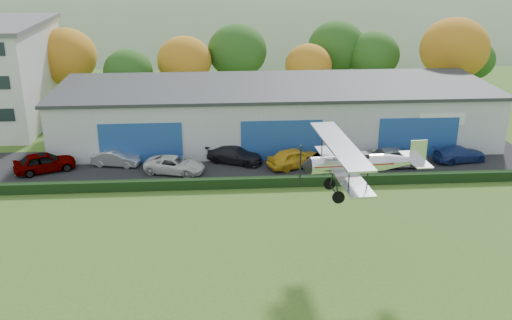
{
  "coord_description": "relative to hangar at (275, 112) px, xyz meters",
  "views": [
    {
      "loc": [
        -0.48,
        -25.62,
        17.98
      ],
      "look_at": [
        1.93,
        9.48,
        4.77
      ],
      "focal_mm": 41.19,
      "sensor_mm": 36.0,
      "label": 1
    }
  ],
  "objects": [
    {
      "name": "car_7",
      "position": [
        15.29,
        -7.46,
        -1.93
      ],
      "size": [
        4.9,
        2.67,
        1.35
      ],
      "primitive_type": "imported",
      "rotation": [
        0.0,
        0.0,
        1.75
      ],
      "color": "navy",
      "rests_on": "apron"
    },
    {
      "name": "hedge",
      "position": [
        -2.0,
        -11.78,
        -2.26
      ],
      "size": [
        46.0,
        0.6,
        0.8
      ],
      "primitive_type": "cube",
      "color": "black",
      "rests_on": "ground"
    },
    {
      "name": "hangar",
      "position": [
        0.0,
        0.0,
        0.0
      ],
      "size": [
        40.6,
        12.6,
        5.3
      ],
      "color": "#B2B7BC",
      "rests_on": "ground"
    },
    {
      "name": "apron",
      "position": [
        -2.0,
        -6.98,
        -2.63
      ],
      "size": [
        48.0,
        9.0,
        0.05
      ],
      "primitive_type": "cube",
      "color": "black",
      "rests_on": "ground"
    },
    {
      "name": "tree_belt",
      "position": [
        -4.15,
        12.64,
        2.95
      ],
      "size": [
        75.7,
        13.22,
        10.12
      ],
      "color": "#3D2614",
      "rests_on": "ground"
    },
    {
      "name": "car_6",
      "position": [
        9.53,
        -8.05,
        -1.86
      ],
      "size": [
        5.46,
        2.62,
        1.5
      ],
      "primitive_type": "imported",
      "rotation": [
        0.0,
        0.0,
        1.6
      ],
      "color": "silver",
      "rests_on": "apron"
    },
    {
      "name": "car_1",
      "position": [
        -14.13,
        -6.46,
        -1.95
      ],
      "size": [
        4.2,
        2.14,
        1.32
      ],
      "primitive_type": "imported",
      "rotation": [
        0.0,
        0.0,
        1.38
      ],
      "color": "silver",
      "rests_on": "apron"
    },
    {
      "name": "distant_hills",
      "position": [
        -9.38,
        112.02,
        -15.7
      ],
      "size": [
        430.0,
        196.0,
        56.0
      ],
      "color": "#4C6642",
      "rests_on": "ground"
    },
    {
      "name": "ground",
      "position": [
        -5.0,
        -27.98,
        -2.66
      ],
      "size": [
        300.0,
        300.0,
        0.0
      ],
      "primitive_type": "plane",
      "color": "#37631F",
      "rests_on": "ground"
    },
    {
      "name": "car_0",
      "position": [
        -19.75,
        -7.44,
        -1.78
      ],
      "size": [
        5.25,
        3.71,
        1.66
      ],
      "primitive_type": "imported",
      "rotation": [
        0.0,
        0.0,
        1.97
      ],
      "color": "gray",
      "rests_on": "apron"
    },
    {
      "name": "car_2",
      "position": [
        -9.06,
        -8.42,
        -1.93
      ],
      "size": [
        5.34,
        3.54,
        1.36
      ],
      "primitive_type": "imported",
      "rotation": [
        0.0,
        0.0,
        1.29
      ],
      "color": "silver",
      "rests_on": "apron"
    },
    {
      "name": "car_4",
      "position": [
        0.98,
        -7.81,
        -1.79
      ],
      "size": [
        5.15,
        3.59,
        1.63
      ],
      "primitive_type": "imported",
      "rotation": [
        0.0,
        0.0,
        1.96
      ],
      "color": "gold",
      "rests_on": "apron"
    },
    {
      "name": "biplane",
      "position": [
        2.42,
        -22.94,
        3.55
      ],
      "size": [
        7.4,
        8.48,
        3.17
      ],
      "rotation": [
        0.0,
        0.0,
        0.07
      ],
      "color": "silver"
    },
    {
      "name": "car_5",
      "position": [
        4.2,
        -8.52,
        -1.86
      ],
      "size": [
        4.77,
        2.82,
        1.49
      ],
      "primitive_type": "imported",
      "rotation": [
        0.0,
        0.0,
        1.87
      ],
      "color": "gray",
      "rests_on": "apron"
    },
    {
      "name": "car_3",
      "position": [
        -4.05,
        -6.43,
        -1.9
      ],
      "size": [
        5.23,
        3.79,
        1.41
      ],
      "primitive_type": "imported",
      "rotation": [
        0.0,
        0.0,
        1.15
      ],
      "color": "black",
      "rests_on": "apron"
    }
  ]
}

